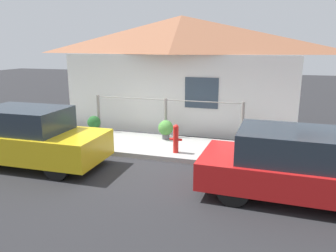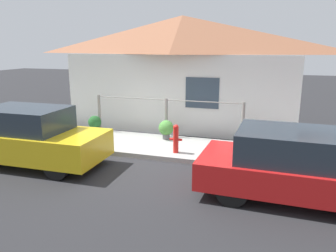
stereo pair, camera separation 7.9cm
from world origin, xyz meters
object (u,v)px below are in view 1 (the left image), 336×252
fire_hydrant (176,138)px  potted_plant_by_fence (94,123)px  car_right (300,165)px  car_left (30,137)px  potted_plant_near_hydrant (166,128)px

fire_hydrant → potted_plant_by_fence: (-3.25, 1.31, -0.10)m
fire_hydrant → potted_plant_by_fence: size_ratio=1.41×
car_right → fire_hydrant: (-3.02, 1.65, -0.14)m
car_left → potted_plant_near_hydrant: bearing=45.6°
potted_plant_near_hydrant → potted_plant_by_fence: 2.58m
car_left → potted_plant_by_fence: (0.12, 2.96, -0.29)m
car_right → potted_plant_by_fence: car_right is taller
fire_hydrant → potted_plant_near_hydrant: 1.38m
potted_plant_by_fence → potted_plant_near_hydrant: bearing=-2.3°
potted_plant_near_hydrant → car_left: bearing=-133.4°
car_right → fire_hydrant: 3.44m
car_left → potted_plant_near_hydrant: car_left is taller
car_left → car_right: (6.39, 0.00, -0.04)m
potted_plant_near_hydrant → potted_plant_by_fence: bearing=177.7°
fire_hydrant → potted_plant_by_fence: bearing=158.1°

